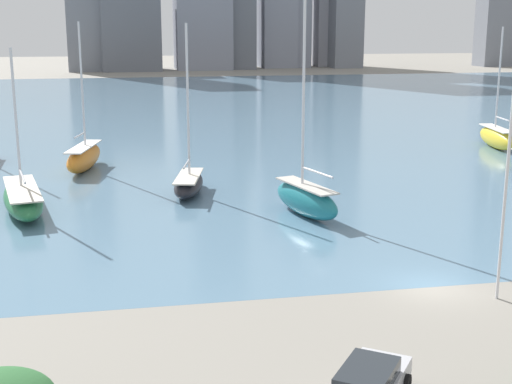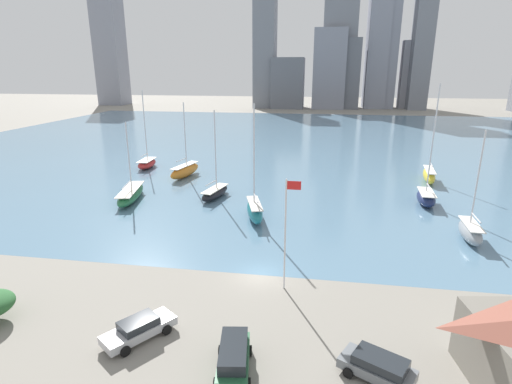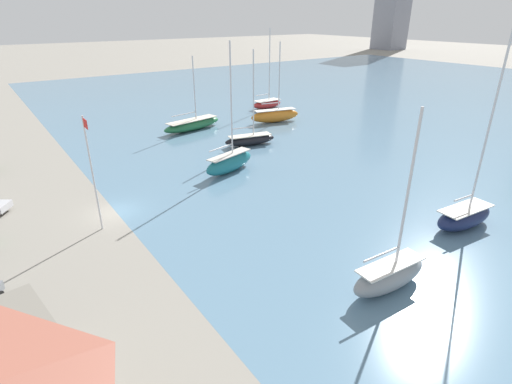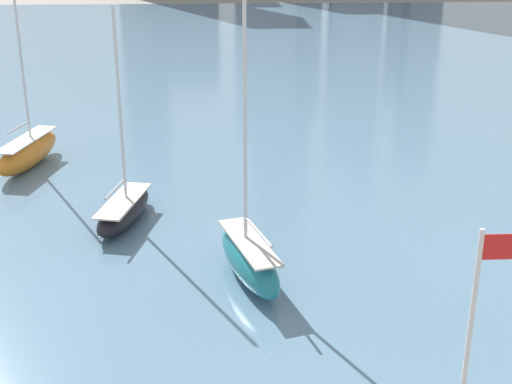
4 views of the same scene
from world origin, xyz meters
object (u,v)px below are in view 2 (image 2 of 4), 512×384
object	(u,v)px
sailboat_navy	(426,197)
parked_wagon_gray	(378,366)
sailboat_green	(131,194)
sailboat_teal	(255,210)
sailboat_yellow	(429,175)
sailboat_orange	(185,170)
parked_sedan_silver	(139,328)
flag_pole	(286,231)
sailboat_black	(215,192)
sailboat_gray	(470,231)
sailboat_red	(147,163)
parked_suv_green	(234,357)

from	to	relation	value
sailboat_navy	parked_wagon_gray	size ratio (longest dim) A/B	3.38
sailboat_green	sailboat_navy	world-z (taller)	sailboat_navy
sailboat_teal	sailboat_yellow	size ratio (longest dim) A/B	1.16
sailboat_yellow	parked_wagon_gray	xyz separation A→B (m)	(-14.29, -47.38, -0.31)
sailboat_orange	parked_sedan_silver	size ratio (longest dim) A/B	2.44
flag_pole	parked_sedan_silver	distance (m)	13.32
flag_pole	sailboat_orange	world-z (taller)	sailboat_orange
sailboat_navy	sailboat_black	bearing A→B (deg)	-171.89
sailboat_teal	sailboat_yellow	bearing A→B (deg)	24.03
flag_pole	sailboat_gray	distance (m)	23.62
parked_wagon_gray	parked_sedan_silver	size ratio (longest dim) A/B	0.92
sailboat_yellow	parked_wagon_gray	size ratio (longest dim) A/B	2.54
sailboat_green	sailboat_teal	world-z (taller)	sailboat_teal
sailboat_gray	sailboat_teal	bearing A→B (deg)	176.89
sailboat_black	sailboat_navy	distance (m)	29.77
sailboat_teal	parked_wagon_gray	size ratio (longest dim) A/B	2.96
sailboat_orange	sailboat_red	bearing A→B (deg)	163.18
sailboat_orange	parked_sedan_silver	world-z (taller)	sailboat_orange
parked_wagon_gray	parked_suv_green	distance (m)	8.78
parked_sedan_silver	sailboat_teal	bearing A→B (deg)	116.04
sailboat_green	sailboat_navy	bearing A→B (deg)	-4.79
sailboat_gray	flag_pole	bearing A→B (deg)	-142.13
sailboat_gray	sailboat_orange	bearing A→B (deg)	155.24
flag_pole	sailboat_black	world-z (taller)	sailboat_black
flag_pole	parked_wagon_gray	distance (m)	12.38
sailboat_black	sailboat_red	bearing A→B (deg)	149.96
sailboat_yellow	parked_suv_green	bearing A→B (deg)	-108.18
flag_pole	parked_sedan_silver	world-z (taller)	flag_pole
flag_pole	sailboat_yellow	xyz separation A→B (m)	(20.77, 37.84, -4.19)
sailboat_black	parked_sedan_silver	distance (m)	32.03
sailboat_gray	parked_suv_green	size ratio (longest dim) A/B	2.49
sailboat_gray	sailboat_red	bearing A→B (deg)	154.95
sailboat_yellow	parked_wagon_gray	world-z (taller)	sailboat_yellow
sailboat_teal	sailboat_black	bearing A→B (deg)	116.60
sailboat_navy	sailboat_orange	bearing A→B (deg)	171.50
sailboat_green	sailboat_black	size ratio (longest dim) A/B	0.88
sailboat_green	sailboat_black	bearing A→B (deg)	2.84
sailboat_teal	sailboat_navy	distance (m)	24.49
sailboat_orange	parked_sedan_silver	bearing A→B (deg)	-62.66
sailboat_gray	parked_sedan_silver	world-z (taller)	sailboat_gray
sailboat_gray	parked_wagon_gray	xyz separation A→B (m)	(-12.65, -22.73, -0.26)
sailboat_teal	sailboat_orange	distance (m)	23.92
flag_pole	sailboat_teal	world-z (taller)	sailboat_teal
sailboat_red	parked_sedan_silver	distance (m)	52.05
sailboat_orange	sailboat_gray	world-z (taller)	sailboat_orange
flag_pole	sailboat_green	world-z (taller)	sailboat_green
sailboat_black	sailboat_orange	world-z (taller)	sailboat_orange
sailboat_black	parked_suv_green	world-z (taller)	sailboat_black
sailboat_red	sailboat_orange	bearing A→B (deg)	-32.34
parked_wagon_gray	parked_sedan_silver	bearing A→B (deg)	113.40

